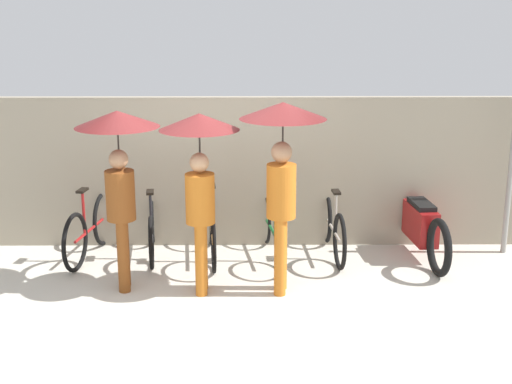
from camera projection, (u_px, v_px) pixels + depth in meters
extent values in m
plane|color=beige|center=(205.00, 303.00, 7.65)|extent=(30.00, 30.00, 0.00)
cube|color=gray|center=(213.00, 172.00, 9.25)|extent=(12.16, 0.12, 1.96)
torus|color=black|center=(104.00, 218.00, 9.41)|extent=(0.16, 0.72, 0.72)
torus|color=black|center=(75.00, 242.00, 8.48)|extent=(0.16, 0.72, 0.72)
cylinder|color=maroon|center=(90.00, 230.00, 8.94)|extent=(0.19, 0.97, 0.04)
cylinder|color=maroon|center=(84.00, 213.00, 8.71)|extent=(0.04, 0.04, 0.54)
cube|color=black|center=(82.00, 190.00, 8.63)|extent=(0.12, 0.21, 0.03)
cylinder|color=maroon|center=(102.00, 194.00, 9.32)|extent=(0.04, 0.04, 0.65)
cylinder|color=maroon|center=(101.00, 170.00, 9.23)|extent=(0.44, 0.10, 0.03)
torus|color=black|center=(153.00, 219.00, 9.49)|extent=(0.12, 0.66, 0.65)
torus|color=black|center=(151.00, 243.00, 8.56)|extent=(0.12, 0.66, 0.65)
cylinder|color=black|center=(152.00, 230.00, 9.03)|extent=(0.15, 0.97, 0.04)
cylinder|color=black|center=(151.00, 214.00, 8.79)|extent=(0.04, 0.04, 0.53)
cube|color=black|center=(150.00, 192.00, 8.72)|extent=(0.11, 0.21, 0.03)
cylinder|color=black|center=(152.00, 195.00, 9.41)|extent=(0.04, 0.04, 0.65)
cylinder|color=black|center=(151.00, 171.00, 9.32)|extent=(0.44, 0.08, 0.03)
torus|color=black|center=(210.00, 218.00, 9.43)|extent=(0.11, 0.70, 0.70)
torus|color=black|center=(213.00, 244.00, 8.45)|extent=(0.11, 0.70, 0.70)
cylinder|color=brown|center=(212.00, 230.00, 8.94)|extent=(0.13, 1.02, 0.04)
cylinder|color=brown|center=(212.00, 211.00, 8.69)|extent=(0.04, 0.04, 0.61)
cube|color=black|center=(211.00, 186.00, 8.60)|extent=(0.11, 0.21, 0.03)
cylinder|color=brown|center=(210.00, 193.00, 9.34)|extent=(0.04, 0.04, 0.70)
cylinder|color=brown|center=(209.00, 167.00, 9.24)|extent=(0.44, 0.07, 0.03)
torus|color=black|center=(265.00, 218.00, 9.47)|extent=(0.14, 0.68, 0.68)
torus|color=black|center=(280.00, 245.00, 8.45)|extent=(0.14, 0.68, 0.68)
cylinder|color=#19662D|center=(272.00, 231.00, 8.96)|extent=(0.19, 1.06, 0.04)
cylinder|color=#19662D|center=(275.00, 215.00, 8.72)|extent=(0.04, 0.04, 0.53)
cube|color=black|center=(275.00, 193.00, 8.64)|extent=(0.12, 0.21, 0.03)
cylinder|color=#19662D|center=(266.00, 194.00, 9.39)|extent=(0.04, 0.04, 0.66)
cylinder|color=#19662D|center=(266.00, 170.00, 9.30)|extent=(0.44, 0.09, 0.03)
torus|color=black|center=(326.00, 217.00, 9.51)|extent=(0.10, 0.69, 0.69)
torus|color=black|center=(340.00, 242.00, 8.55)|extent=(0.10, 0.69, 0.69)
cylinder|color=#A59E93|center=(332.00, 229.00, 9.03)|extent=(0.10, 1.00, 0.04)
cylinder|color=#A59E93|center=(336.00, 213.00, 8.79)|extent=(0.04, 0.04, 0.52)
cube|color=black|center=(336.00, 192.00, 8.72)|extent=(0.10, 0.21, 0.03)
cylinder|color=#A59E93|center=(327.00, 190.00, 9.41)|extent=(0.04, 0.04, 0.75)
cylinder|color=#A59E93|center=(328.00, 162.00, 9.31)|extent=(0.44, 0.05, 0.03)
cylinder|color=brown|center=(123.00, 257.00, 7.86)|extent=(0.13, 0.13, 0.81)
cylinder|color=brown|center=(124.00, 252.00, 8.03)|extent=(0.13, 0.13, 0.81)
cylinder|color=brown|center=(120.00, 195.00, 7.76)|extent=(0.32, 0.32, 0.55)
sphere|color=tan|center=(119.00, 159.00, 7.66)|extent=(0.21, 0.21, 0.21)
cylinder|color=#332D28|center=(119.00, 159.00, 7.80)|extent=(0.02, 0.02, 0.70)
cone|color=#591919|center=(117.00, 119.00, 7.68)|extent=(0.93, 0.93, 0.18)
cylinder|color=#C66B1E|center=(201.00, 260.00, 7.77)|extent=(0.13, 0.13, 0.81)
cylinder|color=#C66B1E|center=(202.00, 255.00, 7.94)|extent=(0.13, 0.13, 0.81)
cylinder|color=#C66B1E|center=(200.00, 199.00, 7.68)|extent=(0.32, 0.32, 0.55)
sphere|color=tan|center=(199.00, 162.00, 7.57)|extent=(0.21, 0.21, 0.21)
cylinder|color=#332D28|center=(200.00, 162.00, 7.71)|extent=(0.02, 0.02, 0.69)
cone|color=#591919|center=(199.00, 122.00, 7.60)|extent=(0.87, 0.87, 0.18)
cylinder|color=#C66B1E|center=(280.00, 258.00, 7.76)|extent=(0.13, 0.13, 0.87)
cylinder|color=#C66B1E|center=(281.00, 252.00, 7.94)|extent=(0.13, 0.13, 0.87)
cylinder|color=#C66B1E|center=(281.00, 191.00, 7.66)|extent=(0.32, 0.32, 0.59)
sphere|color=tan|center=(282.00, 152.00, 7.55)|extent=(0.23, 0.23, 0.23)
cylinder|color=#332D28|center=(283.00, 152.00, 7.69)|extent=(0.02, 0.02, 0.73)
cone|color=#591919|center=(283.00, 110.00, 7.57)|extent=(0.94, 0.94, 0.18)
torus|color=black|center=(404.00, 213.00, 9.66)|extent=(0.15, 0.70, 0.69)
torus|color=black|center=(439.00, 247.00, 8.34)|extent=(0.15, 0.70, 0.69)
cube|color=maroon|center=(420.00, 223.00, 8.98)|extent=(0.31, 0.78, 0.44)
cube|color=black|center=(422.00, 204.00, 8.91)|extent=(0.27, 0.55, 0.06)
cylinder|color=#B2B2B7|center=(406.00, 174.00, 9.51)|extent=(0.58, 0.09, 0.03)
cylinder|color=gray|center=(512.00, 159.00, 8.87)|extent=(0.07, 0.07, 2.45)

